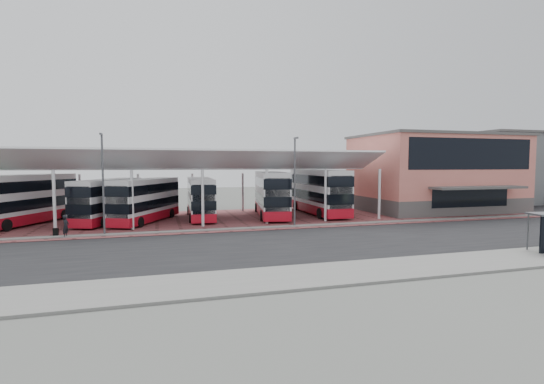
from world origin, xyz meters
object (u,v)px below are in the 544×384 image
object	(u,v)px
pedestrian	(66,226)
bus_2	(146,201)
terminal	(435,173)
bus_4	(271,194)
bus_5	(318,192)
bus_3	(200,198)
bus_1	(108,201)
bus_0	(25,200)

from	to	relation	value
pedestrian	bus_2	bearing A→B (deg)	-23.47
terminal	bus_2	world-z (taller)	terminal
bus_4	bus_5	world-z (taller)	bus_5
bus_4	pedestrian	xyz separation A→B (m)	(-18.63, -7.69, -1.52)
bus_3	bus_4	bearing A→B (deg)	-1.25
bus_2	bus_5	size ratio (longest dim) A/B	0.84
bus_1	bus_5	distance (m)	22.12
bus_1	pedestrian	xyz separation A→B (m)	(-2.21, -7.73, -1.21)
terminal	bus_1	distance (m)	37.59
bus_4	bus_5	size ratio (longest dim) A/B	0.98
bus_2	bus_3	xyz separation A→B (m)	(5.41, 1.24, -0.02)
bus_0	terminal	bearing A→B (deg)	24.73
bus_5	terminal	bearing A→B (deg)	0.11
bus_2	bus_0	bearing A→B (deg)	-160.40
terminal	bus_1	bearing A→B (deg)	-179.80
bus_1	bus_3	xyz separation A→B (m)	(8.88, 0.43, 0.00)
bus_0	bus_4	distance (m)	23.69
bus_2	bus_4	world-z (taller)	bus_4
bus_1	bus_5	bearing A→B (deg)	22.42
pedestrian	bus_1	bearing A→B (deg)	-0.03
bus_0	bus_4	bearing A→B (deg)	23.96
bus_0	bus_5	size ratio (longest dim) A/B	0.93
bus_4	bus_5	bearing A→B (deg)	13.40
bus_3	bus_1	bearing A→B (deg)	-174.98
bus_4	bus_2	bearing A→B (deg)	-166.88
bus_2	bus_3	world-z (taller)	bus_2
terminal	bus_4	distance (m)	21.20
bus_1	bus_4	size ratio (longest dim) A/B	0.86
bus_3	bus_5	bearing A→B (deg)	1.85
bus_3	pedestrian	size ratio (longest dim) A/B	5.90
terminal	bus_5	bearing A→B (deg)	179.25
terminal	pedestrian	distance (m)	40.65
terminal	bus_0	distance (m)	44.83
bus_2	bus_5	xyz separation A→B (m)	(18.64, 1.14, 0.39)
bus_0	bus_2	world-z (taller)	bus_0
bus_3	pedestrian	bearing A→B (deg)	-141.40
bus_0	bus_2	size ratio (longest dim) A/B	1.11
terminal	bus_1	xyz separation A→B (m)	(-37.50, -0.13, -2.53)
bus_5	pedestrian	distance (m)	25.67
bus_3	bus_4	size ratio (longest dim) A/B	0.86
bus_0	bus_4	world-z (taller)	bus_4
terminal	bus_3	world-z (taller)	terminal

